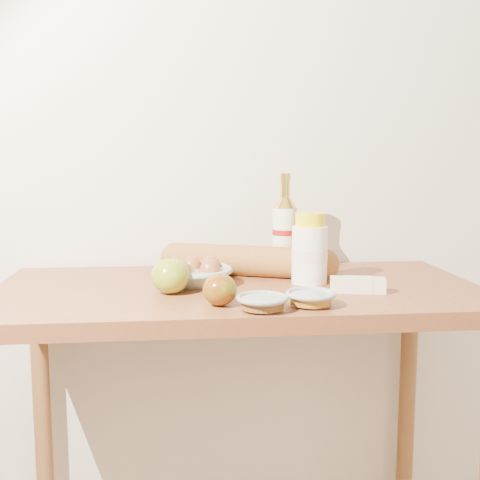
{
  "coord_description": "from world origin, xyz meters",
  "views": [
    {
      "loc": [
        -0.15,
        -0.28,
        1.22
      ],
      "look_at": [
        0.0,
        1.15,
        1.02
      ],
      "focal_mm": 45.0,
      "sensor_mm": 36.0,
      "label": 1
    }
  ],
  "objects_px": {
    "bourbon_bottle": "(285,233)",
    "egg_bowl": "(194,273)",
    "baguette": "(247,261)",
    "table": "(239,334)",
    "cream_bottle": "(310,251)"
  },
  "relations": [
    {
      "from": "table",
      "to": "egg_bowl",
      "type": "height_order",
      "value": "egg_bowl"
    },
    {
      "from": "baguette",
      "to": "bourbon_bottle",
      "type": "bearing_deg",
      "value": 38.48
    },
    {
      "from": "bourbon_bottle",
      "to": "cream_bottle",
      "type": "distance_m",
      "value": 0.15
    },
    {
      "from": "cream_bottle",
      "to": "egg_bowl",
      "type": "height_order",
      "value": "cream_bottle"
    },
    {
      "from": "bourbon_bottle",
      "to": "baguette",
      "type": "height_order",
      "value": "bourbon_bottle"
    },
    {
      "from": "egg_bowl",
      "to": "baguette",
      "type": "relative_size",
      "value": 0.45
    },
    {
      "from": "egg_bowl",
      "to": "baguette",
      "type": "bearing_deg",
      "value": 33.11
    },
    {
      "from": "bourbon_bottle",
      "to": "baguette",
      "type": "relative_size",
      "value": 0.56
    },
    {
      "from": "table",
      "to": "cream_bottle",
      "type": "bearing_deg",
      "value": 5.24
    },
    {
      "from": "bourbon_bottle",
      "to": "baguette",
      "type": "bearing_deg",
      "value": -164.46
    },
    {
      "from": "baguette",
      "to": "egg_bowl",
      "type": "bearing_deg",
      "value": -125.93
    },
    {
      "from": "bourbon_bottle",
      "to": "egg_bowl",
      "type": "bearing_deg",
      "value": -155.0
    },
    {
      "from": "bourbon_bottle",
      "to": "baguette",
      "type": "xyz_separation_m",
      "value": [
        -0.11,
        -0.03,
        -0.07
      ]
    },
    {
      "from": "table",
      "to": "baguette",
      "type": "height_order",
      "value": "baguette"
    },
    {
      "from": "cream_bottle",
      "to": "egg_bowl",
      "type": "relative_size",
      "value": 0.81
    }
  ]
}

